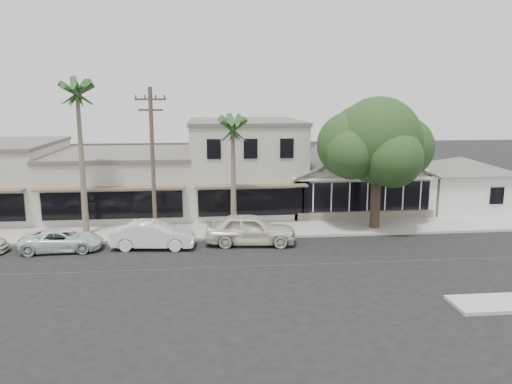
{
  "coord_description": "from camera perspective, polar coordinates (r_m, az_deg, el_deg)",
  "views": [
    {
      "loc": [
        -6.02,
        -23.95,
        8.45
      ],
      "look_at": [
        -2.9,
        6.0,
        2.68
      ],
      "focal_mm": 35.0,
      "sensor_mm": 36.0,
      "label": 1
    }
  ],
  "objects": [
    {
      "name": "palm_mid",
      "position": [
        31.44,
        -19.75,
        10.48
      ],
      "size": [
        3.01,
        3.01,
        9.96
      ],
      "color": "#726651",
      "rests_on": "ground"
    },
    {
      "name": "utility_pole",
      "position": [
        29.53,
        -11.72,
        3.5
      ],
      "size": [
        1.8,
        0.24,
        9.0
      ],
      "color": "brown",
      "rests_on": "ground"
    },
    {
      "name": "car_2",
      "position": [
        29.83,
        -21.29,
        -5.14
      ],
      "size": [
        4.47,
        2.18,
        1.22
      ],
      "primitive_type": "imported",
      "rotation": [
        0.0,
        0.0,
        1.61
      ],
      "color": "silver",
      "rests_on": "ground"
    },
    {
      "name": "side_cottage",
      "position": [
        40.92,
        22.17,
        0.26
      ],
      "size": [
        6.0,
        6.0,
        3.0
      ],
      "primitive_type": "cube",
      "color": "white",
      "rests_on": "ground"
    },
    {
      "name": "ground",
      "position": [
        26.1,
        7.79,
        -8.14
      ],
      "size": [
        140.0,
        140.0,
        0.0
      ],
      "primitive_type": "plane",
      "color": "black",
      "rests_on": "ground"
    },
    {
      "name": "car_0",
      "position": [
        28.96,
        -0.62,
        -4.27
      ],
      "size": [
        5.45,
        2.65,
        1.79
      ],
      "primitive_type": "imported",
      "rotation": [
        0.0,
        0.0,
        1.47
      ],
      "color": "beige",
      "rests_on": "ground"
    },
    {
      "name": "palm_east",
      "position": [
        30.04,
        -2.66,
        7.38
      ],
      "size": [
        3.48,
        3.48,
        7.81
      ],
      "color": "#726651",
      "rests_on": "ground"
    },
    {
      "name": "row_building_near",
      "position": [
        37.93,
        -1.33,
        2.97
      ],
      "size": [
        8.0,
        10.0,
        6.5
      ],
      "primitive_type": "cube",
      "color": "#BCB9A9",
      "rests_on": "ground"
    },
    {
      "name": "corner_shop",
      "position": [
        38.5,
        10.76,
        1.94
      ],
      "size": [
        10.4,
        8.6,
        5.1
      ],
      "color": "white",
      "rests_on": "ground"
    },
    {
      "name": "shade_tree",
      "position": [
        32.47,
        13.52,
        5.49
      ],
      "size": [
        7.65,
        6.91,
        8.48
      ],
      "rotation": [
        0.0,
        0.0,
        -0.05
      ],
      "color": "#433628",
      "rests_on": "ground"
    },
    {
      "name": "sidewalk_north",
      "position": [
        31.89,
        -9.33,
        -4.52
      ],
      "size": [
        90.0,
        3.5,
        0.15
      ],
      "primitive_type": "cube",
      "color": "#9E9991",
      "rests_on": "ground"
    },
    {
      "name": "row_building_midnear",
      "position": [
        38.46,
        -14.81,
        0.98
      ],
      "size": [
        10.0,
        10.0,
        4.2
      ],
      "primitive_type": "cube",
      "color": "#BCB8A9",
      "rests_on": "ground"
    },
    {
      "name": "car_1",
      "position": [
        28.84,
        -11.67,
        -4.82
      ],
      "size": [
        4.81,
        2.06,
        1.54
      ],
      "primitive_type": "imported",
      "rotation": [
        0.0,
        0.0,
        1.48
      ],
      "color": "silver",
      "rests_on": "ground"
    }
  ]
}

